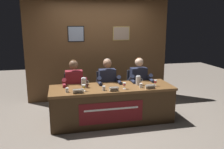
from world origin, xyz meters
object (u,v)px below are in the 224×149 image
(juice_glass_left, at_px, (84,87))
(water_cup_left, at_px, (67,90))
(nameplate_left, at_px, (78,91))
(panelist_right, at_px, (140,81))
(chair_center, at_px, (106,92))
(chair_left, at_px, (74,94))
(juice_glass_center, at_px, (124,85))
(panelist_left, at_px, (74,84))
(chair_right, at_px, (136,90))
(nameplate_right, at_px, (151,87))
(water_cup_center, at_px, (104,88))
(water_pitcher_right_side, at_px, (138,80))
(juice_glass_right, at_px, (155,82))
(water_pitcher_left_side, at_px, (84,83))
(nameplate_center, at_px, (114,89))
(water_cup_right, at_px, (141,86))
(panelist_center, at_px, (108,82))
(conference_table, at_px, (113,99))

(juice_glass_left, height_order, water_cup_left, juice_glass_left)
(nameplate_left, bearing_deg, panelist_right, 26.06)
(nameplate_left, xyz_separation_m, chair_center, (0.70, 0.89, -0.33))
(chair_left, bearing_deg, juice_glass_left, -79.75)
(nameplate_left, height_order, juice_glass_center, juice_glass_center)
(chair_left, relative_size, juice_glass_left, 7.26)
(juice_glass_left, bearing_deg, panelist_left, 103.67)
(chair_right, relative_size, nameplate_right, 4.77)
(chair_left, distance_m, nameplate_right, 1.72)
(nameplate_left, bearing_deg, juice_glass_center, 6.02)
(panelist_left, relative_size, juice_glass_left, 9.90)
(chair_center, distance_m, water_cup_center, 0.90)
(juice_glass_center, distance_m, water_pitcher_right_side, 0.42)
(juice_glass_right, bearing_deg, water_pitcher_right_side, 152.99)
(water_cup_center, distance_m, water_pitcher_left_side, 0.47)
(panelist_left, relative_size, panelist_right, 1.00)
(nameplate_left, distance_m, nameplate_center, 0.67)
(water_cup_left, relative_size, chair_right, 0.09)
(nameplate_left, distance_m, water_cup_center, 0.50)
(water_cup_right, xyz_separation_m, water_pitcher_left_side, (-1.10, 0.27, 0.06))
(water_cup_left, distance_m, nameplate_center, 0.87)
(panelist_left, distance_m, juice_glass_left, 0.60)
(water_cup_left, bearing_deg, juice_glass_center, -0.59)
(juice_glass_center, distance_m, nameplate_right, 0.51)
(water_cup_left, bearing_deg, chair_right, 25.99)
(panelist_right, bearing_deg, juice_glass_right, -74.92)
(juice_glass_right, bearing_deg, panelist_center, 148.09)
(chair_left, height_order, panelist_right, panelist_right)
(chair_left, relative_size, panelist_left, 0.73)
(water_cup_left, xyz_separation_m, panelist_right, (1.62, 0.59, -0.05))
(chair_left, height_order, water_pitcher_left_side, water_pitcher_left_side)
(panelist_left, bearing_deg, nameplate_right, -26.25)
(chair_left, xyz_separation_m, panelist_center, (0.72, -0.20, 0.28))
(nameplate_center, xyz_separation_m, nameplate_right, (0.73, -0.00, -0.00))
(conference_table, xyz_separation_m, water_pitcher_right_side, (0.56, 0.11, 0.33))
(panelist_right, distance_m, juice_glass_right, 0.57)
(panelist_left, xyz_separation_m, panelist_right, (1.45, 0.00, 0.00))
(water_cup_center, distance_m, water_pitcher_right_side, 0.80)
(nameplate_right, height_order, water_cup_right, water_cup_right)
(water_cup_center, bearing_deg, juice_glass_right, 3.94)
(chair_left, height_order, chair_center, same)
(juice_glass_right, distance_m, water_pitcher_right_side, 0.35)
(conference_table, bearing_deg, juice_glass_left, -171.77)
(chair_left, bearing_deg, water_pitcher_right_side, -24.43)
(chair_center, xyz_separation_m, panelist_center, (0.00, -0.20, 0.28))
(juice_glass_left, bearing_deg, panelist_center, 44.77)
(water_pitcher_right_side, bearing_deg, water_cup_left, -171.88)
(nameplate_right, bearing_deg, water_cup_right, 142.29)
(juice_glass_left, bearing_deg, water_cup_center, -5.72)
(panelist_left, height_order, panelist_center, same)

